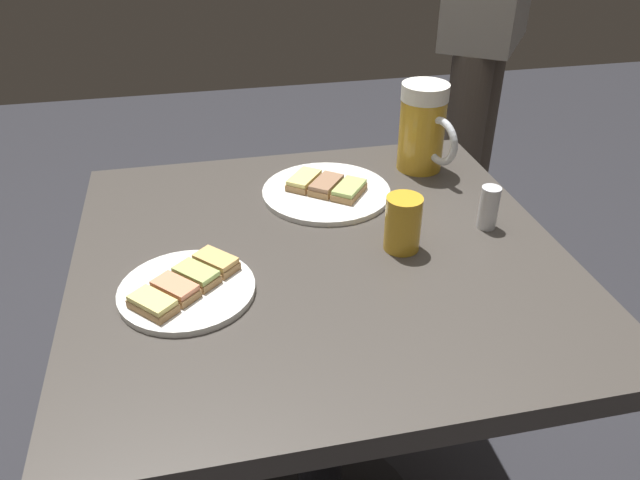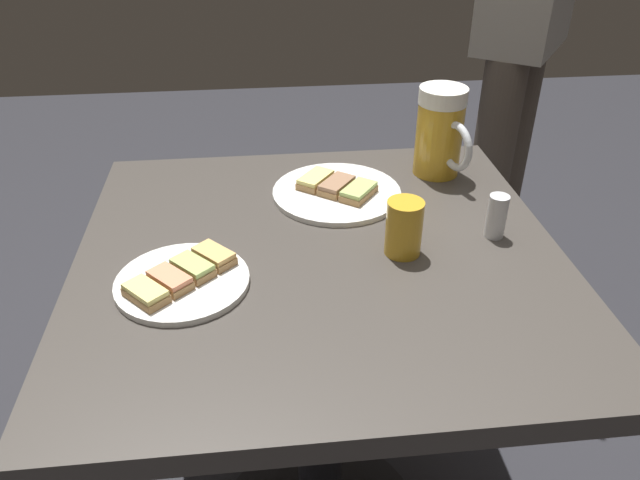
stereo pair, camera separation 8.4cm
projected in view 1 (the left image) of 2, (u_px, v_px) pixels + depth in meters
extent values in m
cylinder|color=black|center=(320.00, 409.00, 1.18)|extent=(0.09, 0.09, 0.69)
cube|color=#423D38|center=(320.00, 260.00, 1.00)|extent=(0.78, 0.76, 0.04)
cylinder|color=white|center=(187.00, 290.00, 0.89)|extent=(0.20, 0.20, 0.01)
cube|color=#9E7547|center=(153.00, 306.00, 0.84)|extent=(0.07, 0.07, 0.01)
cube|color=#EFE07A|center=(152.00, 300.00, 0.84)|extent=(0.07, 0.07, 0.01)
cube|color=#9E7547|center=(175.00, 291.00, 0.87)|extent=(0.07, 0.07, 0.01)
cube|color=#EA8E66|center=(175.00, 285.00, 0.87)|extent=(0.07, 0.07, 0.01)
cube|color=#9E7547|center=(196.00, 277.00, 0.90)|extent=(0.07, 0.07, 0.01)
cube|color=#ADC66B|center=(196.00, 272.00, 0.89)|extent=(0.07, 0.07, 0.01)
cube|color=#9E7547|center=(216.00, 264.00, 0.93)|extent=(0.07, 0.07, 0.01)
cube|color=#E5B266|center=(215.00, 259.00, 0.92)|extent=(0.07, 0.07, 0.01)
cylinder|color=white|center=(326.00, 192.00, 1.15)|extent=(0.24, 0.24, 0.01)
cube|color=#9E7547|center=(304.00, 182.00, 1.16)|extent=(0.08, 0.09, 0.01)
cube|color=#EFE07A|center=(304.00, 177.00, 1.15)|extent=(0.08, 0.08, 0.01)
cube|color=#9E7547|center=(326.00, 187.00, 1.14)|extent=(0.08, 0.09, 0.01)
cube|color=#997051|center=(326.00, 182.00, 1.14)|extent=(0.08, 0.08, 0.01)
cube|color=#9E7547|center=(349.00, 192.00, 1.13)|extent=(0.08, 0.09, 0.01)
cube|color=#ADC66B|center=(349.00, 187.00, 1.12)|extent=(0.08, 0.08, 0.01)
cylinder|color=gold|center=(421.00, 135.00, 1.21)|extent=(0.09, 0.09, 0.14)
cylinder|color=white|center=(425.00, 92.00, 1.16)|extent=(0.09, 0.09, 0.03)
torus|color=silver|center=(440.00, 141.00, 1.16)|extent=(0.04, 0.09, 0.09)
cylinder|color=gold|center=(403.00, 223.00, 0.97)|extent=(0.06, 0.06, 0.09)
cylinder|color=silver|center=(489.00, 208.00, 1.03)|extent=(0.03, 0.03, 0.07)
cylinder|color=#51473D|center=(456.00, 196.00, 1.80)|extent=(0.11, 0.11, 0.83)
cylinder|color=#51473D|center=(471.00, 166.00, 1.97)|extent=(0.11, 0.11, 0.83)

